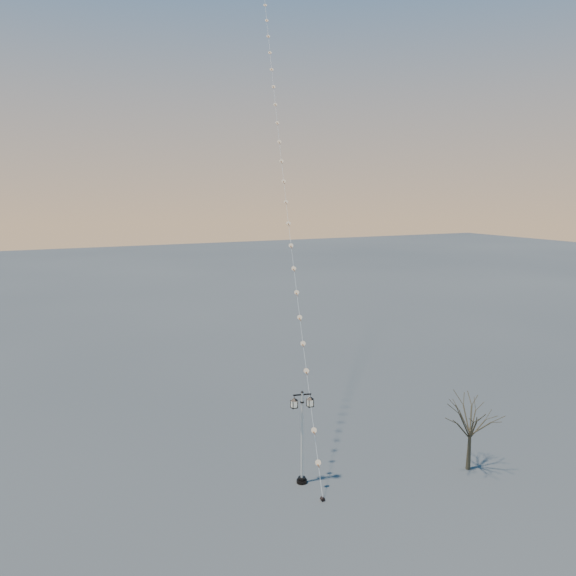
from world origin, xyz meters
TOP-DOWN VIEW (x-y plane):
  - ground at (0.00, 0.00)m, footprint 300.00×300.00m
  - street_lamp at (-0.75, 3.51)m, footprint 1.31×0.66m
  - bare_tree at (8.53, 0.75)m, footprint 2.57×2.57m
  - kite_train at (4.87, 18.71)m, footprint 11.56×35.14m

SIDE VIEW (x-z plane):
  - ground at x=0.00m, z-range 0.00..0.00m
  - street_lamp at x=-0.75m, z-range 0.28..5.52m
  - bare_tree at x=8.53m, z-range 0.83..5.09m
  - kite_train at x=4.87m, z-range -0.10..44.35m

